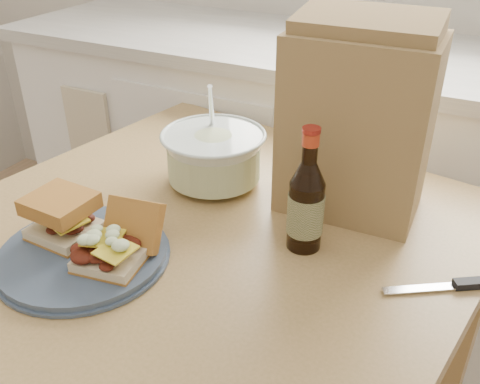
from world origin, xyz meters
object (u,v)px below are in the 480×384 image
at_px(dining_table, 205,277).
at_px(beer_bottle, 306,205).
at_px(plate, 83,255).
at_px(coleslaw_bowl, 214,159).
at_px(paper_bag, 356,126).

bearing_deg(dining_table, beer_bottle, 20.51).
distance_m(plate, coleslaw_bowl, 0.35).
xyz_separation_m(plate, beer_bottle, (0.33, 0.21, 0.08)).
height_order(plate, beer_bottle, beer_bottle).
bearing_deg(coleslaw_bowl, plate, -101.23).
bearing_deg(dining_table, plate, -118.17).
bearing_deg(beer_bottle, paper_bag, 95.03).
relative_size(plate, paper_bag, 0.84).
relative_size(dining_table, beer_bottle, 4.79).
bearing_deg(dining_table, coleslaw_bowl, 121.92).
bearing_deg(paper_bag, dining_table, -138.32).
relative_size(dining_table, paper_bag, 3.20).
height_order(dining_table, coleslaw_bowl, coleslaw_bowl).
bearing_deg(beer_bottle, plate, -132.59).
height_order(dining_table, beer_bottle, beer_bottle).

